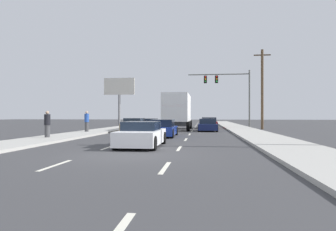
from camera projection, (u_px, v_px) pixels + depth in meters
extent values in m
plane|color=#3D3D3F|center=(181.00, 128.00, 36.14)|extent=(140.00, 140.00, 0.00)
cube|color=#B2AFA8|center=(242.00, 129.00, 30.36)|extent=(3.06, 80.00, 0.14)
cube|color=#B2AFA8|center=(116.00, 129.00, 32.00)|extent=(3.06, 80.00, 0.14)
cube|color=silver|center=(55.00, 165.00, 8.95)|extent=(0.14, 2.00, 0.01)
cube|color=silver|center=(108.00, 147.00, 13.91)|extent=(0.14, 2.00, 0.01)
cube|color=silver|center=(133.00, 139.00, 18.88)|extent=(0.14, 2.00, 0.01)
cube|color=silver|center=(148.00, 134.00, 23.84)|extent=(0.14, 2.00, 0.01)
cube|color=silver|center=(158.00, 131.00, 28.80)|extent=(0.14, 2.00, 0.01)
cube|color=silver|center=(164.00, 129.00, 33.76)|extent=(0.14, 2.00, 0.01)
cube|color=silver|center=(169.00, 127.00, 38.73)|extent=(0.14, 2.00, 0.01)
cube|color=silver|center=(173.00, 126.00, 43.69)|extent=(0.14, 2.00, 0.01)
cube|color=silver|center=(176.00, 124.00, 48.65)|extent=(0.14, 2.00, 0.01)
cube|color=silver|center=(179.00, 124.00, 53.62)|extent=(0.14, 2.00, 0.01)
cube|color=silver|center=(181.00, 123.00, 58.58)|extent=(0.14, 2.00, 0.01)
cube|color=silver|center=(165.00, 168.00, 8.54)|extent=(0.14, 2.00, 0.01)
cube|color=silver|center=(179.00, 148.00, 13.50)|extent=(0.14, 2.00, 0.01)
cube|color=silver|center=(186.00, 139.00, 18.46)|extent=(0.14, 2.00, 0.01)
cube|color=silver|center=(190.00, 134.00, 23.43)|extent=(0.14, 2.00, 0.01)
cube|color=silver|center=(192.00, 131.00, 28.39)|extent=(0.14, 2.00, 0.01)
cube|color=silver|center=(194.00, 129.00, 33.35)|extent=(0.14, 2.00, 0.01)
cube|color=silver|center=(195.00, 127.00, 38.31)|extent=(0.14, 2.00, 0.01)
cube|color=silver|center=(196.00, 126.00, 43.28)|extent=(0.14, 2.00, 0.01)
cube|color=silver|center=(197.00, 125.00, 48.24)|extent=(0.14, 2.00, 0.01)
cube|color=silver|center=(197.00, 124.00, 53.20)|extent=(0.14, 2.00, 0.01)
cube|color=silver|center=(198.00, 123.00, 58.17)|extent=(0.14, 2.00, 0.01)
cube|color=#B7BABF|center=(150.00, 125.00, 34.00)|extent=(1.83, 4.13, 0.55)
cube|color=#192333|center=(150.00, 121.00, 33.78)|extent=(1.58, 2.00, 0.48)
cylinder|color=black|center=(146.00, 125.00, 35.57)|extent=(0.23, 0.64, 0.64)
cylinder|color=black|center=(159.00, 125.00, 35.41)|extent=(0.23, 0.64, 0.64)
cylinder|color=black|center=(141.00, 126.00, 32.59)|extent=(0.23, 0.64, 0.64)
cylinder|color=black|center=(156.00, 126.00, 32.42)|extent=(0.23, 0.64, 0.64)
cube|color=tan|center=(135.00, 127.00, 26.63)|extent=(1.76, 4.20, 0.69)
cube|color=#192333|center=(134.00, 121.00, 26.35)|extent=(1.54, 1.85, 0.45)
cylinder|color=black|center=(131.00, 128.00, 28.27)|extent=(0.22, 0.64, 0.64)
cylinder|color=black|center=(147.00, 128.00, 28.06)|extent=(0.22, 0.64, 0.64)
cylinder|color=black|center=(122.00, 129.00, 25.20)|extent=(0.22, 0.64, 0.64)
cylinder|color=black|center=(140.00, 129.00, 25.00)|extent=(0.22, 0.64, 0.64)
cube|color=white|center=(177.00, 108.00, 29.47)|extent=(2.44, 6.46, 2.68)
cube|color=red|center=(174.00, 105.00, 26.28)|extent=(2.19, 0.04, 0.36)
cube|color=slate|center=(180.00, 117.00, 33.59)|extent=(2.33, 1.84, 2.08)
cylinder|color=black|center=(170.00, 124.00, 33.73)|extent=(0.30, 0.96, 0.96)
cylinder|color=black|center=(191.00, 125.00, 33.45)|extent=(0.30, 0.96, 0.96)
cylinder|color=black|center=(164.00, 126.00, 28.33)|extent=(0.30, 0.96, 0.96)
cylinder|color=black|center=(188.00, 126.00, 28.05)|extent=(0.30, 0.96, 0.96)
cube|color=#1E389E|center=(163.00, 131.00, 21.19)|extent=(1.85, 4.37, 0.57)
cube|color=#192333|center=(162.00, 123.00, 20.99)|extent=(1.62, 1.98, 0.52)
cylinder|color=black|center=(155.00, 131.00, 22.90)|extent=(0.22, 0.64, 0.64)
cylinder|color=black|center=(176.00, 131.00, 22.71)|extent=(0.22, 0.64, 0.64)
cylinder|color=black|center=(147.00, 133.00, 19.67)|extent=(0.22, 0.64, 0.64)
cylinder|color=black|center=(172.00, 134.00, 19.47)|extent=(0.22, 0.64, 0.64)
cube|color=white|center=(142.00, 137.00, 14.30)|extent=(1.84, 4.17, 0.67)
cube|color=#192333|center=(142.00, 126.00, 14.29)|extent=(1.62, 1.98, 0.42)
cylinder|color=black|center=(132.00, 138.00, 15.93)|extent=(0.22, 0.64, 0.64)
cylinder|color=black|center=(163.00, 138.00, 15.71)|extent=(0.22, 0.64, 0.64)
cylinder|color=black|center=(115.00, 143.00, 12.88)|extent=(0.22, 0.64, 0.64)
cylinder|color=black|center=(154.00, 143.00, 12.67)|extent=(0.22, 0.64, 0.64)
cube|color=maroon|center=(209.00, 124.00, 34.64)|extent=(1.89, 4.30, 0.66)
cube|color=#192333|center=(209.00, 119.00, 34.52)|extent=(1.65, 2.03, 0.50)
cylinder|color=black|center=(202.00, 125.00, 36.32)|extent=(0.22, 0.64, 0.64)
cylinder|color=black|center=(216.00, 125.00, 36.12)|extent=(0.22, 0.64, 0.64)
cylinder|color=black|center=(202.00, 126.00, 33.15)|extent=(0.22, 0.64, 0.64)
cylinder|color=black|center=(217.00, 126.00, 32.95)|extent=(0.22, 0.64, 0.64)
cube|color=#141E4C|center=(207.00, 127.00, 28.40)|extent=(1.80, 4.10, 0.57)
cube|color=#192333|center=(207.00, 121.00, 28.40)|extent=(1.57, 2.06, 0.50)
cylinder|color=black|center=(199.00, 127.00, 29.98)|extent=(0.23, 0.64, 0.64)
cylinder|color=black|center=(215.00, 127.00, 29.79)|extent=(0.23, 0.64, 0.64)
cylinder|color=black|center=(199.00, 128.00, 27.01)|extent=(0.23, 0.64, 0.64)
cylinder|color=black|center=(217.00, 129.00, 26.83)|extent=(0.23, 0.64, 0.64)
cylinder|color=#595B56|center=(249.00, 99.00, 37.74)|extent=(0.20, 0.20, 7.41)
cylinder|color=#595B56|center=(219.00, 74.00, 38.22)|extent=(7.91, 0.14, 0.14)
cube|color=black|center=(216.00, 79.00, 38.25)|extent=(0.40, 0.56, 0.95)
sphere|color=red|center=(217.00, 77.00, 37.94)|extent=(0.20, 0.20, 0.20)
sphere|color=orange|center=(217.00, 79.00, 37.94)|extent=(0.20, 0.20, 0.20)
sphere|color=green|center=(217.00, 81.00, 37.94)|extent=(0.20, 0.20, 0.20)
cube|color=black|center=(205.00, 79.00, 38.43)|extent=(0.40, 0.56, 0.95)
sphere|color=red|center=(205.00, 77.00, 38.12)|extent=(0.20, 0.20, 0.20)
sphere|color=orange|center=(205.00, 79.00, 38.12)|extent=(0.20, 0.20, 0.20)
sphere|color=green|center=(205.00, 81.00, 38.12)|extent=(0.20, 0.20, 0.20)
cylinder|color=brown|center=(262.00, 89.00, 31.86)|extent=(0.28, 0.28, 8.74)
cube|color=brown|center=(262.00, 55.00, 31.86)|extent=(1.80, 0.12, 0.12)
cylinder|color=slate|center=(119.00, 110.00, 44.95)|extent=(0.36, 0.36, 4.73)
cube|color=silver|center=(119.00, 86.00, 44.95)|extent=(4.83, 0.20, 2.57)
cylinder|color=#3F3F42|center=(47.00, 131.00, 18.58)|extent=(0.32, 0.32, 0.78)
cylinder|color=black|center=(47.00, 120.00, 18.58)|extent=(0.38, 0.38, 0.68)
sphere|color=tan|center=(47.00, 113.00, 18.58)|extent=(0.21, 0.21, 0.21)
cylinder|color=#3F3F42|center=(87.00, 127.00, 25.06)|extent=(0.32, 0.32, 0.82)
cylinder|color=#264CA5|center=(87.00, 118.00, 25.06)|extent=(0.38, 0.38, 0.71)
sphere|color=tan|center=(87.00, 112.00, 25.06)|extent=(0.22, 0.22, 0.22)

